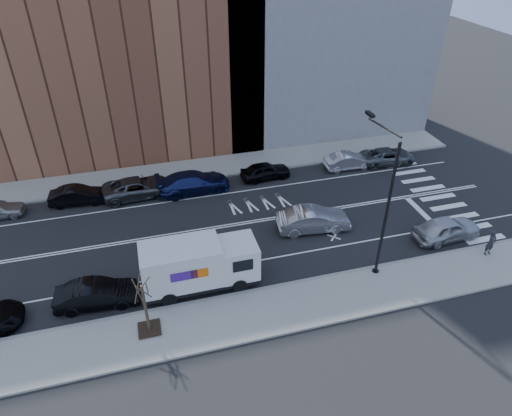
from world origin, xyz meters
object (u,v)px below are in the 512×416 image
fedex_van (199,265)px  driving_sedan (313,220)px  pedestrian (491,243)px  near_parked_front (447,229)px  far_parked_b (78,195)px

fedex_van → driving_sedan: 9.39m
driving_sedan → pedestrian: 11.54m
fedex_van → near_parked_front: (17.07, 0.17, -0.85)m
far_parked_b → driving_sedan: driving_sedan is taller
fedex_van → near_parked_front: size_ratio=1.45×
far_parked_b → near_parked_front: near_parked_front is taller
driving_sedan → far_parked_b: bearing=69.6°
fedex_van → near_parked_front: 17.09m
driving_sedan → pedestrian: pedestrian is taller
fedex_van → driving_sedan: fedex_van is taller
pedestrian → fedex_van: bearing=163.5°
fedex_van → far_parked_b: fedex_van is taller
far_parked_b → near_parked_front: bearing=-110.6°
far_parked_b → driving_sedan: size_ratio=0.83×
driving_sedan → fedex_van: bearing=118.4°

